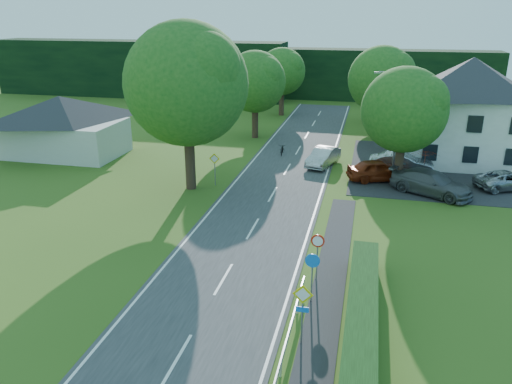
% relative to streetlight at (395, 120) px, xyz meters
% --- Properties ---
extents(road, '(7.00, 80.00, 0.04)m').
position_rel_streetlight_xyz_m(road, '(-8.06, -10.00, -4.44)').
color(road, '#313233').
rests_on(road, ground).
extents(parking_pad, '(14.00, 16.00, 0.04)m').
position_rel_streetlight_xyz_m(parking_pad, '(3.94, 3.00, -4.44)').
color(parking_pad, '#252527').
rests_on(parking_pad, ground).
extents(line_edge_left, '(0.12, 80.00, 0.01)m').
position_rel_streetlight_xyz_m(line_edge_left, '(-11.31, -10.00, -4.42)').
color(line_edge_left, white).
rests_on(line_edge_left, road).
extents(line_edge_right, '(0.12, 80.00, 0.01)m').
position_rel_streetlight_xyz_m(line_edge_right, '(-4.81, -10.00, -4.42)').
color(line_edge_right, white).
rests_on(line_edge_right, road).
extents(line_centre, '(0.12, 80.00, 0.01)m').
position_rel_streetlight_xyz_m(line_centre, '(-8.06, -10.00, -4.42)').
color(line_centre, white).
rests_on(line_centre, road).
extents(tree_main, '(9.40, 9.40, 11.64)m').
position_rel_streetlight_xyz_m(tree_main, '(-14.06, -6.00, 1.36)').
color(tree_main, '#1A5118').
rests_on(tree_main, ground).
extents(tree_left_far, '(7.00, 7.00, 8.58)m').
position_rel_streetlight_xyz_m(tree_left_far, '(-13.06, 10.00, -0.17)').
color(tree_left_far, '#1A5118').
rests_on(tree_left_far, ground).
extents(tree_right_far, '(7.40, 7.40, 9.09)m').
position_rel_streetlight_xyz_m(tree_right_far, '(-1.06, 12.00, 0.08)').
color(tree_right_far, '#1A5118').
rests_on(tree_right_far, ground).
extents(tree_left_back, '(6.60, 6.60, 8.07)m').
position_rel_streetlight_xyz_m(tree_left_back, '(-12.56, 22.00, -0.43)').
color(tree_left_back, '#1A5118').
rests_on(tree_left_back, ground).
extents(tree_right_back, '(6.20, 6.20, 7.56)m').
position_rel_streetlight_xyz_m(tree_right_back, '(-2.06, 20.00, -0.68)').
color(tree_right_back, '#1A5118').
rests_on(tree_right_back, ground).
extents(tree_right_mid, '(7.00, 7.00, 8.58)m').
position_rel_streetlight_xyz_m(tree_right_mid, '(0.44, -2.00, -0.17)').
color(tree_right_mid, '#1A5118').
rests_on(tree_right_mid, ground).
extents(treeline_left, '(44.00, 6.00, 8.00)m').
position_rel_streetlight_xyz_m(treeline_left, '(-36.06, 32.00, -0.46)').
color(treeline_left, black).
rests_on(treeline_left, ground).
extents(treeline_right, '(30.00, 5.00, 7.00)m').
position_rel_streetlight_xyz_m(treeline_right, '(-0.06, 36.00, -0.96)').
color(treeline_right, black).
rests_on(treeline_right, ground).
extents(bungalow_left, '(11.00, 6.50, 5.20)m').
position_rel_streetlight_xyz_m(bungalow_left, '(-28.06, 0.00, -1.75)').
color(bungalow_left, '#BAB9B5').
rests_on(bungalow_left, ground).
extents(house_white, '(10.60, 8.40, 8.60)m').
position_rel_streetlight_xyz_m(house_white, '(5.94, 6.00, -0.06)').
color(house_white, silver).
rests_on(house_white, ground).
extents(streetlight, '(2.03, 0.18, 8.00)m').
position_rel_streetlight_xyz_m(streetlight, '(0.00, 0.00, 0.00)').
color(streetlight, gray).
rests_on(streetlight, ground).
extents(sign_priority_right, '(0.78, 0.09, 2.59)m').
position_rel_streetlight_xyz_m(sign_priority_right, '(-3.76, -22.02, -2.67)').
color(sign_priority_right, gray).
rests_on(sign_priority_right, ground).
extents(sign_roundabout, '(0.64, 0.08, 2.37)m').
position_rel_streetlight_xyz_m(sign_roundabout, '(-3.76, -19.02, -2.79)').
color(sign_roundabout, gray).
rests_on(sign_roundabout, ground).
extents(sign_speed_limit, '(0.64, 0.11, 2.37)m').
position_rel_streetlight_xyz_m(sign_speed_limit, '(-3.76, -17.03, -2.70)').
color(sign_speed_limit, gray).
rests_on(sign_speed_limit, ground).
extents(sign_priority_left, '(0.78, 0.09, 2.44)m').
position_rel_streetlight_xyz_m(sign_priority_left, '(-12.56, -5.02, -2.75)').
color(sign_priority_left, gray).
rests_on(sign_priority_left, ground).
extents(moving_car, '(2.67, 4.71, 1.47)m').
position_rel_streetlight_xyz_m(moving_car, '(-5.36, 1.72, -3.69)').
color(moving_car, '#AEADB2').
rests_on(moving_car, road).
extents(motorcycle, '(0.79, 1.86, 0.95)m').
position_rel_streetlight_xyz_m(motorcycle, '(-9.26, 4.39, -3.95)').
color(motorcycle, black).
rests_on(motorcycle, road).
extents(parked_car_red, '(4.99, 3.21, 1.58)m').
position_rel_streetlight_xyz_m(parked_car_red, '(-0.94, -1.24, -3.63)').
color(parked_car_red, maroon).
rests_on(parked_car_red, parking_pad).
extents(parked_car_silver_a, '(5.01, 1.96, 1.62)m').
position_rel_streetlight_xyz_m(parked_car_silver_a, '(0.81, 1.00, -3.61)').
color(parked_car_silver_a, '#B6B5BA').
rests_on(parked_car_silver_a, parking_pad).
extents(parked_car_grey, '(6.06, 4.77, 1.64)m').
position_rel_streetlight_xyz_m(parked_car_grey, '(2.63, -3.50, -3.60)').
color(parked_car_grey, '#4E4E53').
rests_on(parked_car_grey, parking_pad).
extents(parked_car_silver_b, '(5.12, 3.82, 1.29)m').
position_rel_streetlight_xyz_m(parked_car_silver_b, '(8.09, -1.05, -3.78)').
color(parked_car_silver_b, '#A3A4AA').
rests_on(parked_car_silver_b, parking_pad).
extents(parasol, '(2.68, 2.70, 1.92)m').
position_rel_streetlight_xyz_m(parasol, '(2.52, 1.07, -3.46)').
color(parasol, '#B92F0E').
rests_on(parasol, parking_pad).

